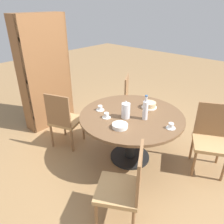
# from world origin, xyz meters

# --- Properties ---
(ground_plane) EXTENTS (14.00, 14.00, 0.00)m
(ground_plane) POSITION_xyz_m (0.00, 0.00, 0.00)
(ground_plane) COLOR #937047
(dining_table) EXTENTS (1.40, 1.40, 0.71)m
(dining_table) POSITION_xyz_m (0.00, 0.00, 0.57)
(dining_table) COLOR black
(dining_table) RESTS_ON ground_plane
(chair_a) EXTENTS (0.58, 0.58, 0.91)m
(chair_a) POSITION_xyz_m (0.85, 0.60, 0.47)
(chair_a) COLOR olive
(chair_a) RESTS_ON ground_plane
(chair_b) EXTENTS (0.54, 0.54, 0.91)m
(chair_b) POSITION_xyz_m (-0.43, 0.95, 0.47)
(chair_b) COLOR olive
(chair_b) RESTS_ON ground_plane
(chair_c) EXTENTS (0.58, 0.58, 0.91)m
(chair_c) POSITION_xyz_m (-0.86, -0.59, 0.47)
(chair_c) COLOR olive
(chair_c) RESTS_ON ground_plane
(chair_d) EXTENTS (0.57, 0.57, 0.91)m
(chair_d) POSITION_xyz_m (0.55, -0.89, 0.47)
(chair_d) COLOR olive
(chair_d) RESTS_ON ground_plane
(bookshelf) EXTENTS (0.87, 0.28, 1.91)m
(bookshelf) POSITION_xyz_m (-0.16, 1.75, 0.94)
(bookshelf) COLOR brown
(bookshelf) RESTS_ON ground_plane
(coffee_pot) EXTENTS (0.11, 0.11, 0.24)m
(coffee_pot) POSITION_xyz_m (-0.12, 0.01, 0.82)
(coffee_pot) COLOR silver
(coffee_pot) RESTS_ON dining_table
(water_bottle) EXTENTS (0.07, 0.07, 0.33)m
(water_bottle) POSITION_xyz_m (0.02, -0.19, 0.84)
(water_bottle) COLOR silver
(water_bottle) RESTS_ON dining_table
(cake_main) EXTENTS (0.22, 0.22, 0.08)m
(cake_main) POSITION_xyz_m (0.34, -0.05, 0.75)
(cake_main) COLOR white
(cake_main) RESTS_ON dining_table
(cup_a) EXTENTS (0.11, 0.11, 0.07)m
(cup_a) POSITION_xyz_m (0.04, -0.56, 0.74)
(cup_a) COLOR silver
(cup_a) RESTS_ON dining_table
(cup_b) EXTENTS (0.11, 0.11, 0.07)m
(cup_b) POSITION_xyz_m (-0.18, 0.41, 0.74)
(cup_b) COLOR silver
(cup_b) RESTS_ON dining_table
(cup_c) EXTENTS (0.11, 0.11, 0.07)m
(cup_c) POSITION_xyz_m (-0.28, 0.20, 0.74)
(cup_c) COLOR silver
(cup_c) RESTS_ON dining_table
(plate_stack) EXTENTS (0.19, 0.19, 0.05)m
(plate_stack) POSITION_xyz_m (-0.36, -0.10, 0.73)
(plate_stack) COLOR white
(plate_stack) RESTS_ON dining_table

